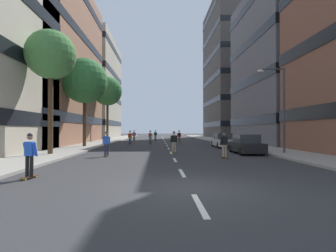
{
  "coord_description": "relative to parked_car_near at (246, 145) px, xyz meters",
  "views": [
    {
      "loc": [
        -1.05,
        -8.79,
        1.92
      ],
      "look_at": [
        0.0,
        19.73,
        2.28
      ],
      "focal_mm": 28.65,
      "sensor_mm": 36.0,
      "label": 1
    }
  ],
  "objects": [
    {
      "name": "sidewalk_right",
      "position": [
        3.1,
        19.65,
        -0.63
      ],
      "size": [
        3.8,
        77.75,
        0.14
      ],
      "primitive_type": "cube",
      "color": "#9E9991",
      "rests_on": "ground_plane"
    },
    {
      "name": "building_left_mid",
      "position": [
        -24.11,
        14.06,
        10.19
      ],
      "size": [
        14.84,
        24.11,
        21.6
      ],
      "color": "#9E6B51",
      "rests_on": "ground_plane"
    },
    {
      "name": "building_right_mid",
      "position": [
        12.36,
        14.06,
        9.6
      ],
      "size": [
        14.84,
        16.97,
        20.42
      ],
      "color": "slate",
      "rests_on": "ground_plane"
    },
    {
      "name": "parked_car_near",
      "position": [
        0.0,
        0.0,
        0.0
      ],
      "size": [
        1.82,
        4.4,
        1.52
      ],
      "color": "black",
      "rests_on": "ground_plane"
    },
    {
      "name": "street_tree_mid",
      "position": [
        -14.85,
        8.13,
        6.43
      ],
      "size": [
        4.86,
        4.86,
        9.45
      ],
      "color": "#4C3823",
      "rests_on": "sidewalk_left"
    },
    {
      "name": "skater_7",
      "position": [
        -2.5,
        -3.21,
        0.29
      ],
      "size": [
        0.57,
        0.92,
        1.78
      ],
      "color": "brown",
      "rests_on": "ground_plane"
    },
    {
      "name": "ground_plane",
      "position": [
        -5.88,
        16.12,
        -0.7
      ],
      "size": [
        169.63,
        169.63,
        0.0
      ],
      "primitive_type": "plane",
      "color": "#333335"
    },
    {
      "name": "streetlamp_right",
      "position": [
        2.35,
        -0.79,
        3.44
      ],
      "size": [
        2.13,
        0.3,
        6.5
      ],
      "color": "#3F3F44",
      "rests_on": "sidewalk_right"
    },
    {
      "name": "skater_8",
      "position": [
        -7.38,
        24.39,
        0.32
      ],
      "size": [
        0.56,
        0.92,
        1.78
      ],
      "color": "brown",
      "rests_on": "ground_plane"
    },
    {
      "name": "skater_6",
      "position": [
        -4.0,
        16.29,
        0.32
      ],
      "size": [
        0.56,
        0.92,
        1.78
      ],
      "color": "brown",
      "rests_on": "ground_plane"
    },
    {
      "name": "parked_car_mid",
      "position": [
        0.0,
        7.46,
        0.0
      ],
      "size": [
        1.82,
        4.4,
        1.52
      ],
      "color": "silver",
      "rests_on": "ground_plane"
    },
    {
      "name": "lane_markings",
      "position": [
        -5.88,
        18.35,
        -0.7
      ],
      "size": [
        0.16,
        67.2,
        0.01
      ],
      "color": "silver",
      "rests_on": "ground_plane"
    },
    {
      "name": "skater_0",
      "position": [
        -11.92,
        -10.34,
        0.29
      ],
      "size": [
        0.56,
        0.92,
        1.78
      ],
      "color": "brown",
      "rests_on": "ground_plane"
    },
    {
      "name": "skater_5",
      "position": [
        -5.65,
        0.69,
        0.29
      ],
      "size": [
        0.56,
        0.92,
        1.78
      ],
      "color": "brown",
      "rests_on": "ground_plane"
    },
    {
      "name": "skater_3",
      "position": [
        -7.95,
        13.94,
        0.32
      ],
      "size": [
        0.56,
        0.92,
        1.78
      ],
      "color": "brown",
      "rests_on": "ground_plane"
    },
    {
      "name": "street_tree_near",
      "position": [
        -14.85,
        21.14,
        7.18
      ],
      "size": [
        4.52,
        4.52,
        10.04
      ],
      "color": "#4C3823",
      "rests_on": "sidewalk_left"
    },
    {
      "name": "building_right_far",
      "position": [
        12.36,
        39.62,
        14.61
      ],
      "size": [
        14.84,
        19.98,
        30.44
      ],
      "color": "#4C4744",
      "rests_on": "ground_plane"
    },
    {
      "name": "skater_4",
      "position": [
        -10.79,
        22.02,
        0.32
      ],
      "size": [
        0.55,
        0.91,
        1.78
      ],
      "color": "brown",
      "rests_on": "ground_plane"
    },
    {
      "name": "building_left_far",
      "position": [
        -24.11,
        39.62,
        10.34
      ],
      "size": [
        14.84,
        21.14,
        21.89
      ],
      "color": "#B2A893",
      "rests_on": "ground_plane"
    },
    {
      "name": "street_tree_far",
      "position": [
        -14.85,
        -0.96,
        6.68
      ],
      "size": [
        3.62,
        3.62,
        9.11
      ],
      "color": "#4C3823",
      "rests_on": "sidewalk_left"
    },
    {
      "name": "skater_1",
      "position": [
        -10.44,
        12.66,
        0.32
      ],
      "size": [
        0.53,
        0.9,
        1.78
      ],
      "color": "brown",
      "rests_on": "ground_plane"
    },
    {
      "name": "sidewalk_left",
      "position": [
        -14.85,
        19.65,
        -0.63
      ],
      "size": [
        3.8,
        77.75,
        0.14
      ],
      "primitive_type": "cube",
      "color": "#9E9991",
      "rests_on": "ground_plane"
    },
    {
      "name": "skater_2",
      "position": [
        -10.6,
        -1.82,
        0.29
      ],
      "size": [
        0.57,
        0.92,
        1.78
      ],
      "color": "brown",
      "rests_on": "ground_plane"
    }
  ]
}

